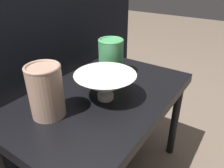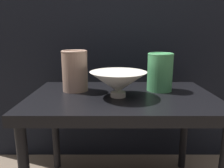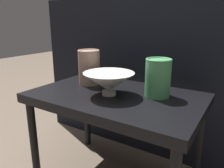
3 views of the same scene
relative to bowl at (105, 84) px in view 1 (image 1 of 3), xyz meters
The scene contains 5 objects.
table 0.11m from the bowl, 62.24° to the left, with size 0.74×0.47×0.46m.
couch_backdrop 0.60m from the bowl, 88.40° to the left, with size 1.47×0.50×0.90m.
bowl is the anchor object (origin of this frame).
vase_textured_left 0.21m from the bowl, 152.22° to the left, with size 0.11×0.11×0.17m.
vase_colorful_right 0.21m from the bowl, 28.67° to the left, with size 0.11×0.11×0.16m.
Camera 1 is at (-0.56, -0.43, 0.88)m, focal length 35.00 mm.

